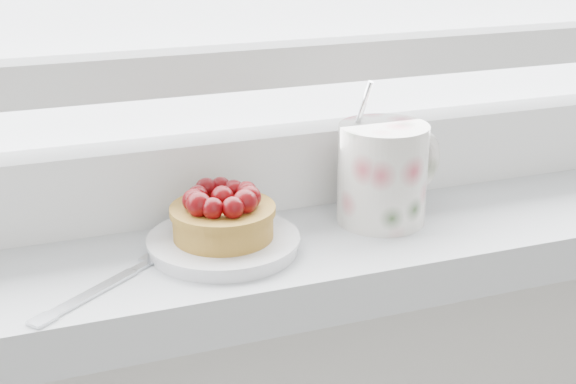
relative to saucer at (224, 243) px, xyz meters
name	(u,v)px	position (x,y,z in m)	size (l,w,h in m)	color
saucer	(224,243)	(0.00, 0.00, 0.00)	(0.12, 0.12, 0.01)	silver
raspberry_tart	(223,214)	(0.00, 0.00, 0.03)	(0.08, 0.08, 0.04)	#8D611E
floral_mug	(385,171)	(0.15, 0.01, 0.04)	(0.12, 0.10, 0.13)	silver
fork	(120,278)	(-0.09, -0.02, 0.00)	(0.14, 0.11, 0.00)	silver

